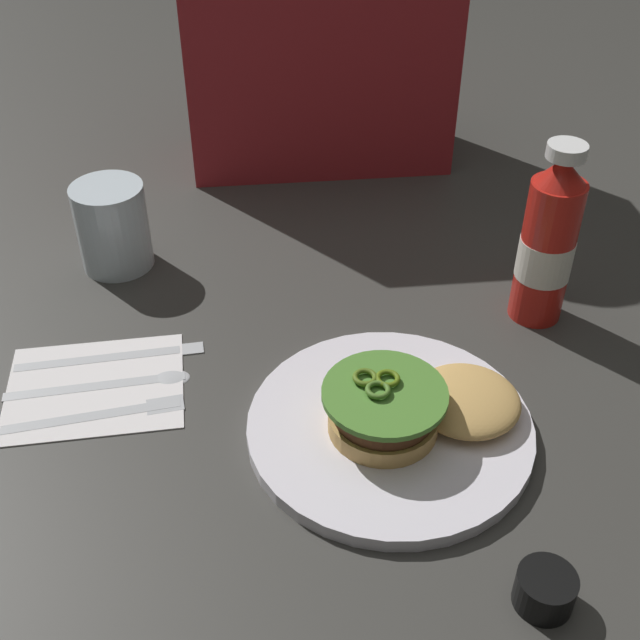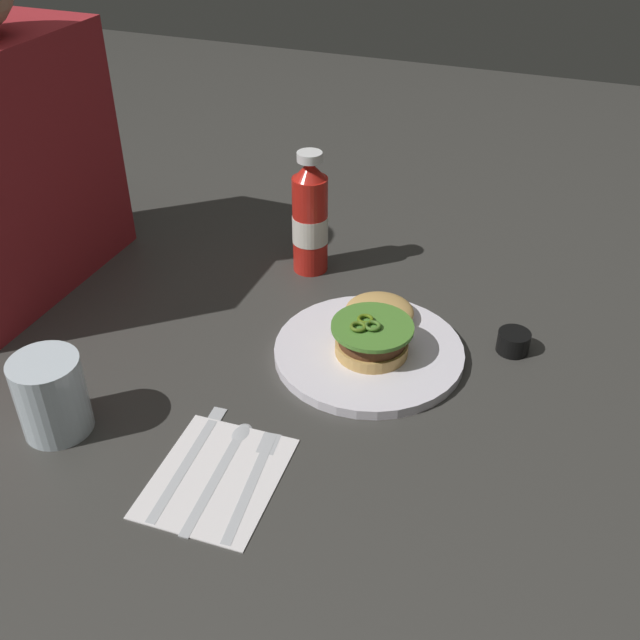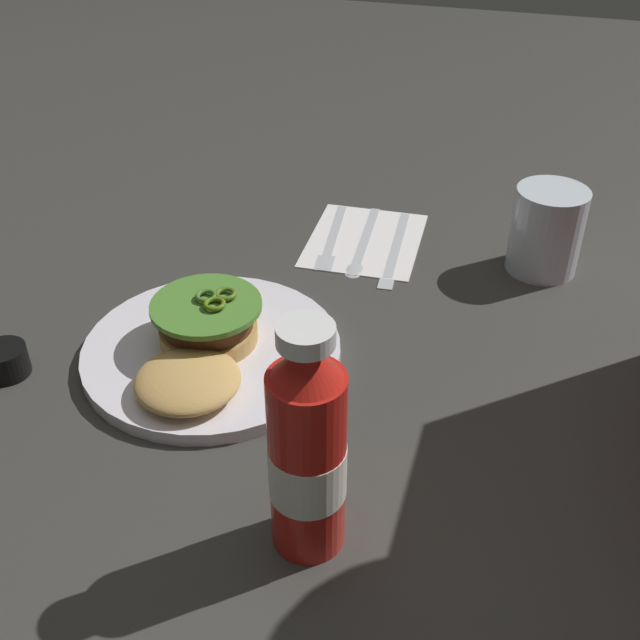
# 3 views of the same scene
# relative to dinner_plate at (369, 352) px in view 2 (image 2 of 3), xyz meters

# --- Properties ---
(ground_plane) EXTENTS (3.00, 3.00, 0.00)m
(ground_plane) POSITION_rel_dinner_plate_xyz_m (-0.06, 0.06, -0.01)
(ground_plane) COLOR #393734
(dinner_plate) EXTENTS (0.27, 0.27, 0.01)m
(dinner_plate) POSITION_rel_dinner_plate_xyz_m (0.00, 0.00, 0.00)
(dinner_plate) COLOR white
(dinner_plate) RESTS_ON ground_plane
(burger_sandwich) EXTENTS (0.19, 0.12, 0.05)m
(burger_sandwich) POSITION_rel_dinner_plate_xyz_m (0.02, -0.00, 0.03)
(burger_sandwich) COLOR tan
(burger_sandwich) RESTS_ON dinner_plate
(ketchup_bottle) EXTENTS (0.06, 0.06, 0.21)m
(ketchup_bottle) POSITION_rel_dinner_plate_xyz_m (0.19, 0.17, 0.09)
(ketchup_bottle) COLOR red
(ketchup_bottle) RESTS_ON ground_plane
(water_glass) EXTENTS (0.09, 0.09, 0.11)m
(water_glass) POSITION_rel_dinner_plate_xyz_m (-0.28, 0.32, 0.05)
(water_glass) COLOR silver
(water_glass) RESTS_ON ground_plane
(condiment_cup) EXTENTS (0.05, 0.05, 0.03)m
(condiment_cup) POSITION_rel_dinner_plate_xyz_m (0.09, -0.19, 0.01)
(condiment_cup) COLOR black
(condiment_cup) RESTS_ON ground_plane
(napkin) EXTENTS (0.18, 0.15, 0.00)m
(napkin) POSITION_rel_dinner_plate_xyz_m (-0.28, 0.09, -0.01)
(napkin) COLOR white
(napkin) RESTS_ON ground_plane
(fork_utensil) EXTENTS (0.17, 0.04, 0.00)m
(fork_utensil) POSITION_rel_dinner_plate_xyz_m (-0.26, 0.05, -0.00)
(fork_utensil) COLOR silver
(fork_utensil) RESTS_ON napkin
(spoon_utensil) EXTENTS (0.18, 0.03, 0.00)m
(spoon_utensil) POSITION_rel_dinner_plate_xyz_m (-0.25, 0.10, -0.00)
(spoon_utensil) COLOR silver
(spoon_utensil) RESTS_ON napkin
(butter_knife) EXTENTS (0.20, 0.03, 0.00)m
(butter_knife) POSITION_rel_dinner_plate_xyz_m (-0.26, 0.14, -0.00)
(butter_knife) COLOR silver
(butter_knife) RESTS_ON napkin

